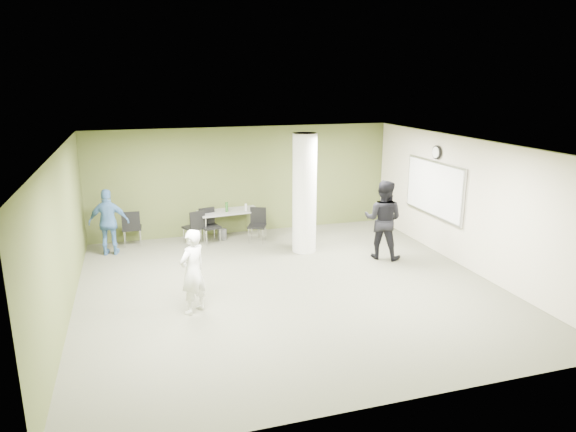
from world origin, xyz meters
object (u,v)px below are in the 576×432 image
object	(u,v)px
chair_back_left	(132,226)
man_blue	(109,222)
folding_table	(229,213)
man_black	(383,220)
woman_white	(193,272)

from	to	relation	value
chair_back_left	man_blue	xyz separation A→B (m)	(-0.49, -0.49, 0.26)
folding_table	man_black	bearing A→B (deg)	-45.93
folding_table	woman_white	distance (m)	4.34
woman_white	man_blue	size ratio (longest dim) A/B	0.97
woman_white	man_black	size ratio (longest dim) A/B	0.84
chair_back_left	man_black	distance (m)	6.04
folding_table	chair_back_left	bearing A→B (deg)	171.36
folding_table	man_blue	xyz separation A→B (m)	(-2.89, -0.42, 0.09)
folding_table	woman_white	world-z (taller)	woman_white
man_blue	man_black	bearing A→B (deg)	170.53
man_blue	chair_back_left	bearing A→B (deg)	-125.16
folding_table	man_black	size ratio (longest dim) A/B	0.89
chair_back_left	woman_white	world-z (taller)	woman_white
woman_white	man_black	bearing A→B (deg)	161.45
folding_table	woman_white	size ratio (longest dim) A/B	1.06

